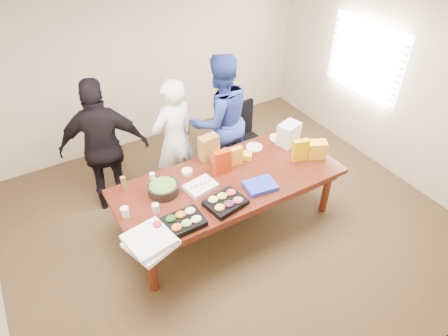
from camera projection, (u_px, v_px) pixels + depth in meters
floor at (229, 223)px, 5.29m from camera, size 5.50×5.00×0.02m
ceiling at (231, 15)px, 3.62m from camera, size 5.50×5.00×0.02m
wall_back at (146, 62)px, 6.15m from camera, size 5.50×0.04×2.70m
wall_front at (415, 309)px, 2.76m from camera, size 5.50×0.04×2.70m
wall_right at (396, 83)px, 5.56m from camera, size 0.04×5.00×2.70m
window_panel at (365, 59)px, 5.87m from camera, size 0.03×1.40×1.10m
window_blinds at (363, 59)px, 5.85m from camera, size 0.04×1.36×1.00m
conference_table at (229, 202)px, 5.05m from camera, size 2.80×1.20×0.75m
office_chair at (247, 139)px, 5.98m from camera, size 0.54×0.54×0.99m
person_center at (175, 140)px, 5.28m from camera, size 0.71×0.54×1.75m
person_right at (220, 120)px, 5.52m from camera, size 0.95×0.75×1.92m
person_left at (104, 148)px, 5.01m from camera, size 1.20×0.82×1.89m
veggie_tray at (184, 222)px, 4.21m from camera, size 0.42×0.33×0.06m
fruit_tray at (225, 203)px, 4.45m from camera, size 0.48×0.41×0.07m
sheet_cake at (201, 187)px, 4.67m from camera, size 0.39×0.32×0.06m
salad_bowl at (163, 189)px, 4.60m from camera, size 0.46×0.46×0.12m
chip_bag_blue at (260, 186)px, 4.69m from camera, size 0.40×0.32×0.05m
chip_bag_red at (222, 162)px, 4.84m from camera, size 0.22×0.10×0.32m
chip_bag_yellow at (300, 150)px, 5.05m from camera, size 0.21×0.13×0.30m
chip_bag_orange at (236, 156)px, 4.99m from camera, size 0.16×0.08×0.25m
mayo_jar at (218, 163)px, 4.96m from camera, size 0.11×0.11×0.14m
mustard_bottle at (215, 162)px, 4.94m from camera, size 0.07×0.07×0.18m
dressing_bottle at (124, 184)px, 4.61m from camera, size 0.07×0.07×0.19m
ranch_bottle at (153, 180)px, 4.65m from camera, size 0.08×0.08×0.20m
banana_bunch at (243, 155)px, 5.15m from camera, size 0.27×0.25×0.08m
bread_loaf at (221, 157)px, 5.11m from camera, size 0.29×0.18×0.11m
kraft_bag at (209, 147)px, 5.08m from camera, size 0.26×0.17×0.33m
red_cup at (158, 227)px, 4.11m from camera, size 0.10×0.10×0.12m
clear_cup_a at (156, 208)px, 4.34m from camera, size 0.10×0.10×0.11m
clear_cup_b at (125, 212)px, 4.29m from camera, size 0.10×0.10×0.12m
pizza_box_lower at (151, 244)px, 3.98m from camera, size 0.55×0.55×0.05m
pizza_box_upper at (149, 239)px, 3.96m from camera, size 0.50×0.50×0.05m
plate_a at (279, 138)px, 5.53m from camera, size 0.32×0.32×0.01m
plate_b at (254, 147)px, 5.36m from camera, size 0.25×0.25×0.01m
dip_bowl_a at (218, 158)px, 5.12m from camera, size 0.17×0.17×0.06m
dip_bowl_b at (187, 172)px, 4.90m from camera, size 0.17×0.17×0.05m
grocery_bag_white at (289, 134)px, 5.35m from camera, size 0.33×0.28×0.31m
grocery_bag_yellow at (317, 150)px, 5.12m from camera, size 0.28×0.25×0.23m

